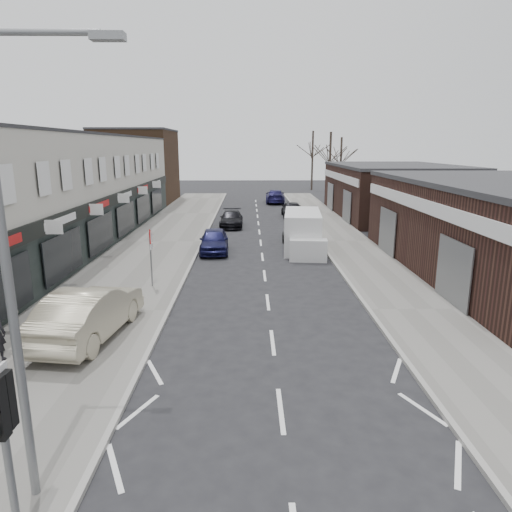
{
  "coord_description": "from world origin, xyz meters",
  "views": [
    {
      "loc": [
        -0.75,
        -7.99,
        6.32
      ],
      "look_at": [
        -0.53,
        7.43,
        2.6
      ],
      "focal_mm": 32.0,
      "sensor_mm": 36.0,
      "label": 1
    }
  ],
  "objects_px": {
    "traffic_light": "(2,420)",
    "parked_car_right_c": "(275,196)",
    "warning_sign": "(151,241)",
    "sedan_on_pavement": "(89,312)",
    "parked_car_left_a": "(214,241)",
    "white_van": "(303,232)",
    "parked_car_right_b": "(292,209)",
    "parked_car_right_a": "(294,231)",
    "parked_car_left_b": "(231,219)",
    "street_lamp": "(16,255)"
  },
  "relations": [
    {
      "from": "parked_car_left_a",
      "to": "parked_car_right_c",
      "type": "distance_m",
      "value": 25.48
    },
    {
      "from": "parked_car_right_c",
      "to": "white_van",
      "type": "bearing_deg",
      "value": 93.31
    },
    {
      "from": "white_van",
      "to": "sedan_on_pavement",
      "type": "relative_size",
      "value": 1.21
    },
    {
      "from": "traffic_light",
      "to": "parked_car_right_b",
      "type": "distance_m",
      "value": 36.43
    },
    {
      "from": "street_lamp",
      "to": "parked_car_left_b",
      "type": "height_order",
      "value": "street_lamp"
    },
    {
      "from": "parked_car_left_b",
      "to": "street_lamp",
      "type": "bearing_deg",
      "value": -94.58
    },
    {
      "from": "parked_car_right_b",
      "to": "parked_car_left_a",
      "type": "bearing_deg",
      "value": 66.98
    },
    {
      "from": "parked_car_left_b",
      "to": "parked_car_right_c",
      "type": "xyz_separation_m",
      "value": [
        4.4,
        15.92,
        0.11
      ]
    },
    {
      "from": "traffic_light",
      "to": "white_van",
      "type": "height_order",
      "value": "traffic_light"
    },
    {
      "from": "sedan_on_pavement",
      "to": "parked_car_left_b",
      "type": "bearing_deg",
      "value": -92.28
    },
    {
      "from": "sedan_on_pavement",
      "to": "warning_sign",
      "type": "bearing_deg",
      "value": -91.35
    },
    {
      "from": "traffic_light",
      "to": "sedan_on_pavement",
      "type": "height_order",
      "value": "traffic_light"
    },
    {
      "from": "street_lamp",
      "to": "parked_car_right_b",
      "type": "relative_size",
      "value": 1.87
    },
    {
      "from": "white_van",
      "to": "parked_car_right_a",
      "type": "relative_size",
      "value": 1.62
    },
    {
      "from": "white_van",
      "to": "parked_car_right_a",
      "type": "height_order",
      "value": "white_van"
    },
    {
      "from": "traffic_light",
      "to": "parked_car_right_c",
      "type": "height_order",
      "value": "traffic_light"
    },
    {
      "from": "street_lamp",
      "to": "white_van",
      "type": "relative_size",
      "value": 1.27
    },
    {
      "from": "parked_car_left_a",
      "to": "parked_car_right_a",
      "type": "xyz_separation_m",
      "value": [
        5.28,
        3.7,
        -0.08
      ]
    },
    {
      "from": "parked_car_left_a",
      "to": "parked_car_left_b",
      "type": "xyz_separation_m",
      "value": [
        0.72,
        9.04,
        -0.08
      ]
    },
    {
      "from": "parked_car_right_a",
      "to": "parked_car_right_c",
      "type": "bearing_deg",
      "value": -86.85
    },
    {
      "from": "street_lamp",
      "to": "parked_car_left_a",
      "type": "height_order",
      "value": "street_lamp"
    },
    {
      "from": "warning_sign",
      "to": "parked_car_left_b",
      "type": "distance_m",
      "value": 16.68
    },
    {
      "from": "parked_car_left_a",
      "to": "parked_car_left_b",
      "type": "height_order",
      "value": "parked_car_left_a"
    },
    {
      "from": "sedan_on_pavement",
      "to": "parked_car_right_b",
      "type": "height_order",
      "value": "sedan_on_pavement"
    },
    {
      "from": "sedan_on_pavement",
      "to": "parked_car_right_a",
      "type": "xyz_separation_m",
      "value": [
        8.43,
        16.72,
        -0.33
      ]
    },
    {
      "from": "sedan_on_pavement",
      "to": "parked_car_left_a",
      "type": "height_order",
      "value": "sedan_on_pavement"
    },
    {
      "from": "parked_car_left_a",
      "to": "parked_car_right_c",
      "type": "height_order",
      "value": "parked_car_right_c"
    },
    {
      "from": "traffic_light",
      "to": "sedan_on_pavement",
      "type": "xyz_separation_m",
      "value": [
        -1.67,
        8.3,
        -1.44
      ]
    },
    {
      "from": "sedan_on_pavement",
      "to": "parked_car_right_a",
      "type": "bearing_deg",
      "value": -109.09
    },
    {
      "from": "parked_car_left_b",
      "to": "parked_car_right_b",
      "type": "relative_size",
      "value": 1.03
    },
    {
      "from": "warning_sign",
      "to": "parked_car_right_a",
      "type": "bearing_deg",
      "value": 55.64
    },
    {
      "from": "traffic_light",
      "to": "parked_car_right_c",
      "type": "xyz_separation_m",
      "value": [
        6.6,
        46.27,
        -1.66
      ]
    },
    {
      "from": "white_van",
      "to": "parked_car_right_b",
      "type": "xyz_separation_m",
      "value": [
        0.59,
        13.78,
        -0.4
      ]
    },
    {
      "from": "traffic_light",
      "to": "parked_car_left_a",
      "type": "bearing_deg",
      "value": 86.02
    },
    {
      "from": "white_van",
      "to": "parked_car_right_b",
      "type": "distance_m",
      "value": 13.79
    },
    {
      "from": "street_lamp",
      "to": "white_van",
      "type": "bearing_deg",
      "value": 71.04
    },
    {
      "from": "warning_sign",
      "to": "parked_car_right_a",
      "type": "distance_m",
      "value": 13.42
    },
    {
      "from": "warning_sign",
      "to": "parked_car_right_c",
      "type": "distance_m",
      "value": 33.12
    },
    {
      "from": "parked_car_left_a",
      "to": "parked_car_right_b",
      "type": "bearing_deg",
      "value": 64.56
    },
    {
      "from": "white_van",
      "to": "parked_car_left_a",
      "type": "height_order",
      "value": "white_van"
    },
    {
      "from": "warning_sign",
      "to": "sedan_on_pavement",
      "type": "relative_size",
      "value": 0.52
    },
    {
      "from": "traffic_light",
      "to": "parked_car_right_a",
      "type": "distance_m",
      "value": 25.98
    },
    {
      "from": "parked_car_right_a",
      "to": "parked_car_right_c",
      "type": "xyz_separation_m",
      "value": [
        -0.16,
        21.26,
        0.11
      ]
    },
    {
      "from": "white_van",
      "to": "parked_car_right_b",
      "type": "bearing_deg",
      "value": 93.15
    },
    {
      "from": "warning_sign",
      "to": "parked_car_right_b",
      "type": "xyz_separation_m",
      "value": [
        8.3,
        21.59,
        -1.47
      ]
    },
    {
      "from": "white_van",
      "to": "sedan_on_pavement",
      "type": "height_order",
      "value": "white_van"
    },
    {
      "from": "warning_sign",
      "to": "parked_car_right_c",
      "type": "relative_size",
      "value": 0.52
    },
    {
      "from": "parked_car_left_a",
      "to": "parked_car_right_a",
      "type": "distance_m",
      "value": 6.45
    },
    {
      "from": "parked_car_right_a",
      "to": "street_lamp",
      "type": "bearing_deg",
      "value": 76.56
    },
    {
      "from": "traffic_light",
      "to": "parked_car_right_c",
      "type": "bearing_deg",
      "value": 81.88
    }
  ]
}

